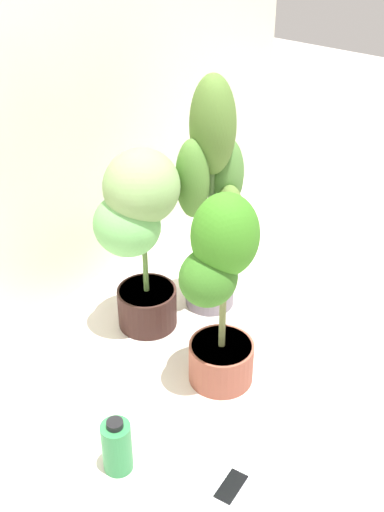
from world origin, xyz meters
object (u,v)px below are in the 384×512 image
Objects in this scene: potted_plant_back_right at (213,189)px; potted_plant_center at (220,286)px; cell_phone at (231,487)px; potted_plant_back_center at (139,227)px; nutrient_bottle at (117,446)px.

potted_plant_center is at bearing -142.07° from potted_plant_back_right.
potted_plant_center reaches higher than cell_phone.
potted_plant_back_right is 0.31m from potted_plant_back_center.
potted_plant_back_right is 1.30× the size of potted_plant_back_center.
cell_phone is (-0.70, -0.56, -0.52)m from potted_plant_back_right.
potted_plant_back_right reaches higher than nutrient_bottle.
potted_plant_center is 1.00× the size of potted_plant_back_center.
potted_plant_back_center is 3.73× the size of nutrient_bottle.
potted_plant_back_right is 1.30× the size of potted_plant_center.
nutrient_bottle is (-0.14, 0.32, 0.09)m from cell_phone.
potted_plant_back_center is 0.76m from nutrient_bottle.
potted_plant_back_center is (-0.27, 0.13, -0.08)m from potted_plant_back_right.
cell_phone is at bearing -66.64° from nutrient_bottle.
potted_plant_back_center is 4.90× the size of cell_phone.
potted_plant_back_right reaches higher than cell_phone.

